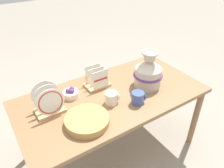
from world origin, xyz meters
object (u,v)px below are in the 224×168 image
object	(u,v)px
dish_rack_round_plates	(49,103)
mug_cobalt_glaze	(138,98)
wicker_charger_stack	(87,120)
dish_rack_square_plates	(97,81)
fruit_bowl	(71,93)
mug_cream_glaze	(112,98)
ceramic_vase	(148,72)

from	to	relation	value
dish_rack_round_plates	mug_cobalt_glaze	distance (m)	0.68
mug_cobalt_glaze	wicker_charger_stack	bearing A→B (deg)	178.47
dish_rack_square_plates	fruit_bowl	world-z (taller)	dish_rack_square_plates
wicker_charger_stack	mug_cream_glaze	world-z (taller)	mug_cream_glaze
ceramic_vase	mug_cobalt_glaze	world-z (taller)	ceramic_vase
ceramic_vase	mug_cobalt_glaze	size ratio (longest dim) A/B	3.03
ceramic_vase	mug_cream_glaze	distance (m)	0.41
ceramic_vase	dish_rack_round_plates	xyz separation A→B (m)	(-0.85, 0.12, -0.05)
mug_cobalt_glaze	fruit_bowl	size ratio (longest dim) A/B	0.83
ceramic_vase	mug_cream_glaze	xyz separation A→B (m)	(-0.40, -0.04, -0.09)
mug_cream_glaze	mug_cobalt_glaze	world-z (taller)	same
wicker_charger_stack	mug_cobalt_glaze	world-z (taller)	mug_cobalt_glaze
dish_rack_square_plates	wicker_charger_stack	xyz separation A→B (m)	(-0.30, -0.38, -0.02)
mug_cream_glaze	dish_rack_square_plates	bearing A→B (deg)	85.12
dish_rack_square_plates	mug_cobalt_glaze	size ratio (longest dim) A/B	1.94
dish_rack_round_plates	mug_cream_glaze	xyz separation A→B (m)	(0.45, -0.16, -0.04)
dish_rack_round_plates	ceramic_vase	bearing A→B (deg)	-8.06
ceramic_vase	fruit_bowl	bearing A→B (deg)	161.19
wicker_charger_stack	mug_cobalt_glaze	distance (m)	0.45
dish_rack_round_plates	wicker_charger_stack	world-z (taller)	dish_rack_round_plates
dish_rack_square_plates	ceramic_vase	bearing A→B (deg)	-32.38
fruit_bowl	mug_cream_glaze	bearing A→B (deg)	-47.01
ceramic_vase	dish_rack_square_plates	bearing A→B (deg)	147.62
fruit_bowl	dish_rack_round_plates	bearing A→B (deg)	-155.48
mug_cobalt_glaze	ceramic_vase	bearing A→B (deg)	33.93
dish_rack_round_plates	fruit_bowl	bearing A→B (deg)	24.52
ceramic_vase	fruit_bowl	xyz separation A→B (m)	(-0.64, 0.22, -0.10)
ceramic_vase	wicker_charger_stack	world-z (taller)	ceramic_vase
dish_rack_square_plates	wicker_charger_stack	distance (m)	0.48
dish_rack_square_plates	fruit_bowl	distance (m)	0.26
dish_rack_square_plates	mug_cobalt_glaze	distance (m)	0.42
wicker_charger_stack	fruit_bowl	world-z (taller)	fruit_bowl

